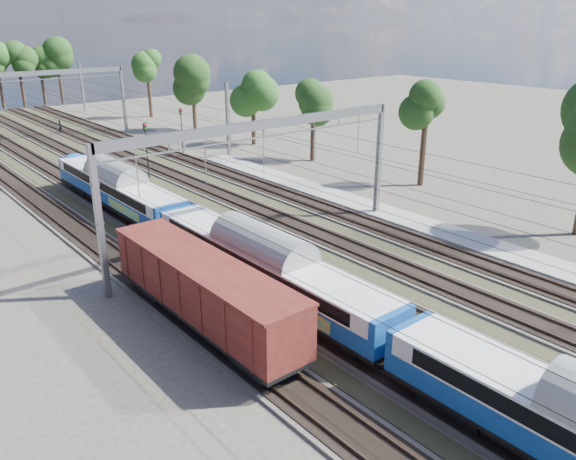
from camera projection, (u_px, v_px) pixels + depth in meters
track_bed at (164, 198)px, 50.34m from camera, size 21.00×130.00×0.34m
platform at (487, 246)px, 39.45m from camera, size 3.00×70.00×0.30m
catenary at (124, 116)px, 53.87m from camera, size 25.65×130.00×9.00m
tree_belt at (36, 67)px, 87.98m from camera, size 38.68×101.41×11.89m
emu_train at (268, 260)px, 31.56m from camera, size 2.85×60.33×4.17m
freight_boxcar at (203, 289)px, 28.62m from camera, size 2.94×14.20×3.66m
worker at (61, 127)px, 78.73m from camera, size 0.64×0.80×1.91m
signal_near at (146, 144)px, 55.61m from camera, size 0.35×0.32×5.59m
signal_far at (181, 125)px, 66.03m from camera, size 0.34×0.31×5.38m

